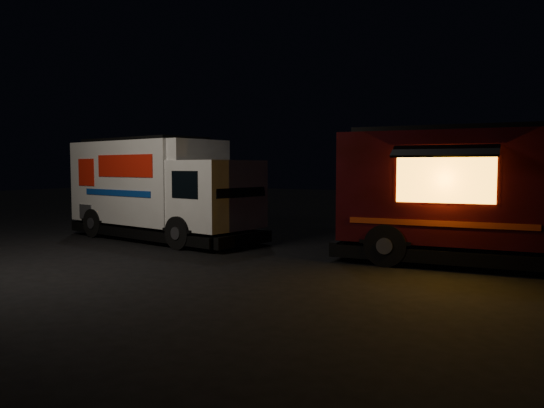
{
  "coord_description": "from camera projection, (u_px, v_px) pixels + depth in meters",
  "views": [
    {
      "loc": [
        8.44,
        -11.04,
        2.35
      ],
      "look_at": [
        1.51,
        2.0,
        1.32
      ],
      "focal_mm": 35.0,
      "sensor_mm": 36.0,
      "label": 1
    }
  ],
  "objects": [
    {
      "name": "ground",
      "position": [
        185.0,
        257.0,
        13.84
      ],
      "size": [
        80.0,
        80.0,
        0.0
      ],
      "primitive_type": "plane",
      "color": "black",
      "rests_on": "ground"
    },
    {
      "name": "white_truck",
      "position": [
        163.0,
        189.0,
        17.19
      ],
      "size": [
        7.63,
        3.85,
        3.3
      ],
      "primitive_type": null,
      "rotation": [
        0.0,
        0.0,
        -0.19
      ],
      "color": "silver",
      "rests_on": "ground"
    },
    {
      "name": "red_truck",
      "position": [
        487.0,
        196.0,
        12.63
      ],
      "size": [
        7.26,
        3.02,
        3.31
      ],
      "primitive_type": null,
      "rotation": [
        0.0,
        0.0,
        0.06
      ],
      "color": "#3C0A11",
      "rests_on": "ground"
    }
  ]
}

